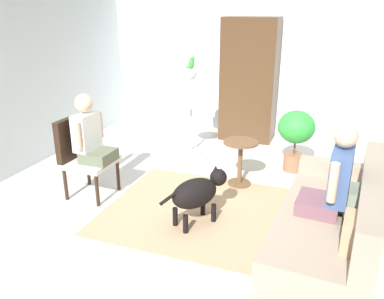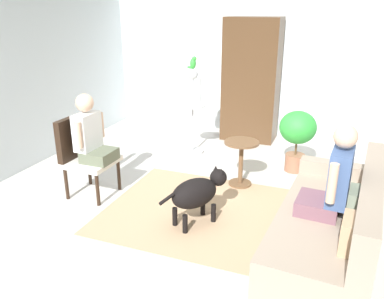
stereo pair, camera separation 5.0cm
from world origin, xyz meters
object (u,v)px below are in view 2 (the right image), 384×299
person_on_couch (334,180)px  armoire_cabinet (251,80)px  dog (197,192)px  armchair (82,150)px  parrot (193,63)px  couch (333,225)px  round_end_table (241,159)px  potted_plant (297,132)px  person_on_armchair (91,134)px  bird_cage_stand (193,110)px

person_on_couch → armoire_cabinet: armoire_cabinet is taller
dog → armchair: bearing=173.3°
parrot → couch: bearing=-43.0°
couch → round_end_table: size_ratio=3.49×
parrot → potted_plant: parrot is taller
round_end_table → potted_plant: (0.61, 0.74, 0.21)m
armchair → round_end_table: (1.79, 0.94, -0.20)m
round_end_table → armoire_cabinet: 2.11m
couch → potted_plant: 2.01m
person_on_couch → parrot: 3.11m
parrot → armoire_cabinet: (0.67, 1.04, -0.40)m
armoire_cabinet → parrot: bearing=-122.9°
person_on_armchair → dog: (1.44, -0.18, -0.44)m
armoire_cabinet → armchair: bearing=-116.2°
person_on_couch → person_on_armchair: 2.81m
person_on_armchair → potted_plant: 2.82m
armchair → round_end_table: 2.03m
round_end_table → bird_cage_stand: 1.43m
dog → round_end_table: bearing=80.0°
armchair → dog: 1.62m
armchair → person_on_armchair: (0.15, -0.00, 0.23)m
round_end_table → potted_plant: 0.99m
round_end_table → armoire_cabinet: size_ratio=0.29×
person_on_couch → dog: bearing=177.8°
person_on_armchair → bird_cage_stand: bird_cage_stand is taller
person_on_couch → armoire_cabinet: 3.50m
armchair → armoire_cabinet: size_ratio=0.48×
person_on_armchair → dog: 1.52m
person_on_couch → parrot: (-2.19, 2.10, 0.68)m
person_on_armchair → round_end_table: person_on_armchair is taller
armchair → parrot: 2.19m
round_end_table → person_on_couch: bearing=-45.4°
person_on_couch → parrot: parrot is taller
couch → dog: size_ratio=2.78×
potted_plant → dog: bearing=-113.5°
armchair → round_end_table: armchair is taller
person_on_armchair → bird_cage_stand: size_ratio=0.61×
dog → bird_cage_stand: bearing=112.3°
dog → armoire_cabinet: size_ratio=0.37×
person_on_armchair → potted_plant: (2.25, 1.68, -0.23)m
round_end_table → dog: (-0.20, -1.12, -0.00)m
parrot → potted_plant: bearing=-6.3°
person_on_armchair → bird_cage_stand: bearing=72.1°
potted_plant → bird_cage_stand: bearing=173.7°
person_on_armchair → parrot: parrot is taller
round_end_table → bird_cage_stand: bearing=138.2°
person_on_couch → bird_cage_stand: 3.04m
bird_cage_stand → potted_plant: (1.65, -0.18, -0.12)m
armchair → armoire_cabinet: (1.43, 2.91, 0.46)m
couch → person_on_couch: 0.47m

